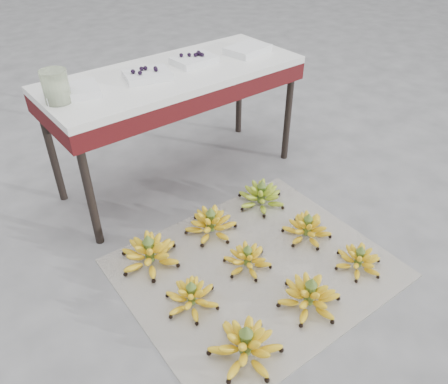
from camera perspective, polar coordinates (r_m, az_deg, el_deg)
ground at (r=2.26m, az=3.50°, el=-8.80°), size 60.00×60.00×0.00m
newspaper_mat at (r=2.22m, az=4.14°, el=-9.83°), size 1.29×1.10×0.01m
bunch_front_left at (r=1.85m, az=2.82°, el=-19.36°), size 0.39×0.39×0.18m
bunch_front_center at (r=2.04m, az=11.11°, el=-13.18°), size 0.32×0.32×0.17m
bunch_front_right at (r=2.27m, az=17.18°, el=-8.48°), size 0.26×0.26×0.14m
bunch_mid_left at (r=2.02m, az=-4.24°, el=-13.49°), size 0.33×0.33×0.15m
bunch_mid_center at (r=2.18m, az=3.07°, el=-8.72°), size 0.27×0.27×0.14m
bunch_mid_right at (r=2.38m, az=10.79°, el=-4.71°), size 0.32×0.32×0.16m
bunch_back_left at (r=2.22m, az=-9.68°, el=-7.90°), size 0.37×0.37×0.18m
bunch_back_center at (r=2.36m, az=-1.72°, el=-4.17°), size 0.36×0.36×0.17m
bunch_back_right at (r=2.57m, az=4.88°, el=-0.55°), size 0.37×0.37×0.17m
vendor_table at (r=2.56m, az=-6.40°, el=13.81°), size 1.48×0.59×0.71m
tray_far_left at (r=2.32m, az=-19.23°, el=12.31°), size 0.29×0.24×0.04m
tray_left at (r=2.43m, az=-10.01°, el=14.84°), size 0.27×0.23×0.06m
tray_right at (r=2.62m, az=-3.92°, el=16.86°), size 0.25×0.18×0.06m
tray_far_right at (r=2.79m, az=3.10°, el=18.09°), size 0.28×0.22×0.04m
glass_jar at (r=2.24m, az=-21.11°, el=12.73°), size 0.13×0.13×0.16m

